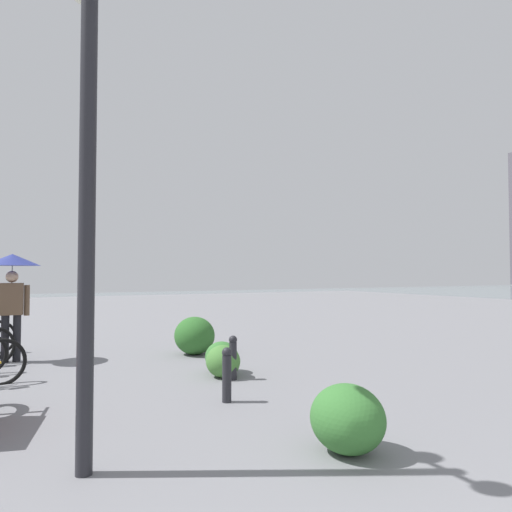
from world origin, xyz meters
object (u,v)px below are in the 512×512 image
object	(u,v)px
lamppost	(88,127)
bollard_mid	(233,356)
bollard_near	(227,373)
pedestrian	(12,277)

from	to	relation	value
lamppost	bollard_mid	distance (m)	4.47
lamppost	bollard_near	world-z (taller)	lamppost
pedestrian	lamppost	bearing A→B (deg)	-174.52
pedestrian	bollard_near	distance (m)	5.21
lamppost	bollard_mid	bearing A→B (deg)	-44.04
bollard_mid	lamppost	bearing A→B (deg)	135.96
pedestrian	bollard_near	bearing A→B (deg)	-150.36
pedestrian	bollard_mid	bearing A→B (deg)	-136.24
lamppost	bollard_near	xyz separation A→B (m)	(1.48, -1.94, -2.55)
lamppost	pedestrian	xyz separation A→B (m)	(5.88, 0.56, -1.31)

